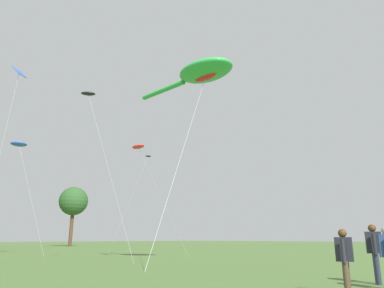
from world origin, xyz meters
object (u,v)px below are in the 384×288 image
at_px(tree_oak_right, 73,201).
at_px(person_tall_center, 374,249).
at_px(small_kite_streamer_purple, 18,79).
at_px(small_kite_delta_white, 19,144).
at_px(small_kite_box_yellow, 147,160).
at_px(small_kite_triangle_green, 138,147).
at_px(small_kite_bird_shape, 89,96).
at_px(big_show_kite, 203,72).
at_px(person_child_front, 345,257).

bearing_deg(tree_oak_right, person_tall_center, -108.82).
distance_m(small_kite_streamer_purple, small_kite_delta_white, 5.60).
relative_size(small_kite_delta_white, small_kite_box_yellow, 1.00).
distance_m(small_kite_triangle_green, small_kite_bird_shape, 5.04).
bearing_deg(big_show_kite, person_tall_center, -18.64).
distance_m(big_show_kite, person_tall_center, 14.37).
xyz_separation_m(person_child_front, small_kite_streamer_purple, (-0.07, 24.18, 12.54)).
relative_size(person_tall_center, small_kite_streamer_purple, 0.12).
height_order(person_tall_center, small_kite_bird_shape, small_kite_bird_shape).
xyz_separation_m(small_kite_triangle_green, small_kite_delta_white, (-4.10, 11.10, 1.47)).
relative_size(person_child_front, small_kite_streamer_purple, 0.11).
bearing_deg(person_tall_center, small_kite_box_yellow, -44.35).
distance_m(person_tall_center, small_kite_box_yellow, 26.16).
height_order(person_tall_center, small_kite_delta_white, small_kite_delta_white).
bearing_deg(small_kite_triangle_green, person_tall_center, 176.07).
relative_size(person_child_front, small_kite_box_yellow, 0.17).
xyz_separation_m(person_tall_center, small_kite_delta_white, (-1.32, 26.78, 7.94)).
relative_size(person_child_front, small_kite_triangle_green, 0.20).
xyz_separation_m(small_kite_bird_shape, small_kite_box_yellow, (11.05, 8.07, -1.14)).
height_order(small_kite_bird_shape, small_kite_streamer_purple, small_kite_streamer_purple).
height_order(person_tall_center, small_kite_box_yellow, small_kite_box_yellow).
relative_size(person_child_front, tree_oak_right, 0.15).
xyz_separation_m(small_kite_triangle_green, small_kite_bird_shape, (-4.40, -0.61, 2.38)).
distance_m(small_kite_bird_shape, small_kite_delta_white, 11.75).
relative_size(big_show_kite, small_kite_bird_shape, 1.15).
bearing_deg(person_tall_center, small_kite_bird_shape, -16.06).
height_order(small_kite_triangle_green, small_kite_streamer_purple, small_kite_streamer_purple).
relative_size(small_kite_triangle_green, small_kite_box_yellow, 0.84).
xyz_separation_m(big_show_kite, small_kite_streamer_purple, (-6.00, 14.21, 2.24)).
xyz_separation_m(person_tall_center, small_kite_streamer_purple, (-3.02, 23.89, 12.43)).
bearing_deg(small_kite_delta_white, small_kite_triangle_green, -50.97).
distance_m(big_show_kite, small_kite_streamer_purple, 15.59).
distance_m(small_kite_delta_white, tree_oak_right, 35.29).
height_order(small_kite_triangle_green, tree_oak_right, tree_oak_right).
xyz_separation_m(small_kite_streamer_purple, small_kite_delta_white, (1.70, 2.89, -4.49)).
bearing_deg(small_kite_triangle_green, small_kite_delta_white, 26.38).
distance_m(person_child_front, small_kite_triangle_green, 18.19).
xyz_separation_m(person_tall_center, tree_oak_right, (18.96, 55.63, 6.62)).
xyz_separation_m(big_show_kite, small_kite_bird_shape, (-4.60, 5.39, -1.34)).
height_order(big_show_kite, tree_oak_right, big_show_kite).
xyz_separation_m(small_kite_delta_white, small_kite_box_yellow, (10.74, -3.64, -0.23)).
distance_m(small_kite_bird_shape, small_kite_streamer_purple, 9.62).
distance_m(person_tall_center, small_kite_bird_shape, 17.56).
xyz_separation_m(small_kite_bird_shape, tree_oak_right, (20.58, 40.56, -2.23)).
bearing_deg(tree_oak_right, big_show_kite, -109.17).
relative_size(person_child_front, small_kite_bird_shape, 0.15).
bearing_deg(person_child_front, small_kite_bird_shape, -22.58).
xyz_separation_m(person_child_front, small_kite_bird_shape, (1.33, 15.36, 8.97)).
relative_size(small_kite_triangle_green, small_kite_streamer_purple, 0.53).
bearing_deg(small_kite_streamer_purple, small_kite_delta_white, 117.64).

